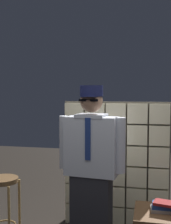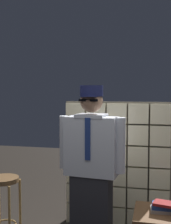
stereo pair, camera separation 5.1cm
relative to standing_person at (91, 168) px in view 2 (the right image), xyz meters
name	(u,v)px [view 2 (the right image)]	position (x,y,z in m)	size (l,w,h in m)	color
glass_block_wall	(117,165)	(0.17, 0.75, -0.15)	(1.36, 0.10, 1.62)	beige
standing_person	(91,168)	(0.00, 0.00, 0.00)	(0.72, 0.33, 1.80)	#28282D
bar_stool	(4,195)	(-1.00, -0.02, -0.36)	(0.34, 0.34, 0.78)	brown
side_table	(161,220)	(0.72, -0.12, -0.44)	(0.52, 0.52, 0.58)	brown
book_stack	(164,207)	(0.74, -0.10, -0.31)	(0.26, 0.21, 0.10)	gray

